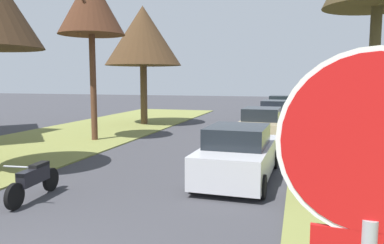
% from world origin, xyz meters
% --- Properties ---
extents(stop_sign_near, '(0.80, 0.08, 2.98)m').
position_xyz_m(stop_sign_near, '(4.13, -1.44, 2.20)').
color(stop_sign_near, '#9EA0A5').
rests_on(stop_sign_near, grass_verge_right).
extents(stop_sign_far, '(0.81, 0.38, 2.96)m').
position_xyz_m(stop_sign_far, '(4.17, 12.92, 2.19)').
color(stop_sign_far, '#9EA0A5').
rests_on(stop_sign_far, grass_verge_right).
extents(street_tree_left_mid_b, '(3.03, 3.03, 7.59)m').
position_xyz_m(street_tree_left_mid_b, '(-5.38, 12.42, 6.21)').
color(street_tree_left_mid_b, '#553423').
rests_on(street_tree_left_mid_b, grass_verge_left).
extents(street_tree_left_far, '(4.77, 4.77, 7.36)m').
position_xyz_m(street_tree_left_far, '(-5.63, 18.89, 5.54)').
color(street_tree_left_far, brown).
rests_on(street_tree_left_far, grass_verge_left).
extents(parked_sedan_silver, '(2.06, 4.45, 1.57)m').
position_xyz_m(parked_sedan_silver, '(2.20, 7.47, 0.72)').
color(parked_sedan_silver, '#BCBCC1').
rests_on(parked_sedan_silver, ground).
extents(parked_sedan_tan, '(2.06, 4.45, 1.57)m').
position_xyz_m(parked_sedan_tan, '(2.22, 14.46, 0.72)').
color(parked_sedan_tan, tan).
rests_on(parked_sedan_tan, ground).
extents(parked_sedan_navy, '(2.06, 4.45, 1.57)m').
position_xyz_m(parked_sedan_navy, '(2.45, 20.79, 0.72)').
color(parked_sedan_navy, navy).
rests_on(parked_sedan_navy, ground).
extents(parked_sedan_green, '(2.06, 4.45, 1.57)m').
position_xyz_m(parked_sedan_green, '(2.42, 27.76, 0.72)').
color(parked_sedan_green, '#28663D').
rests_on(parked_sedan_green, ground).
extents(parked_motorcycle, '(0.60, 2.05, 0.97)m').
position_xyz_m(parked_motorcycle, '(-2.25, 4.30, 0.48)').
color(parked_motorcycle, black).
rests_on(parked_motorcycle, ground).
extents(curbside_mailbox, '(0.22, 0.44, 1.27)m').
position_xyz_m(curbside_mailbox, '(4.09, 5.55, 1.06)').
color(curbside_mailbox, brown).
rests_on(curbside_mailbox, grass_verge_right).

